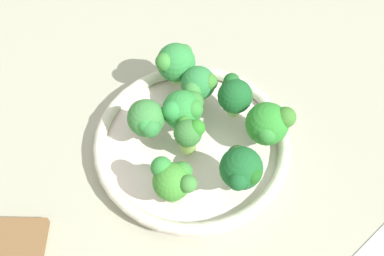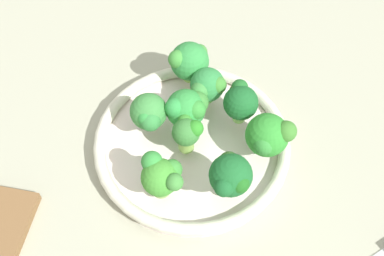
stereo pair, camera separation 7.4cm
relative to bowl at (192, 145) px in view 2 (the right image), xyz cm
name	(u,v)px [view 2 (the right image)]	position (x,y,z in cm)	size (l,w,h in cm)	color
ground_plane	(204,167)	(1.00, 2.67, -2.92)	(130.00, 130.00, 2.50)	#ABAB95
bowl	(192,145)	(0.00, 0.00, 0.00)	(29.65, 29.65, 3.28)	silver
broccoli_floret_0	(189,61)	(-10.18, -5.98, 5.68)	(6.16, 6.09, 7.06)	#93C459
broccoli_floret_1	(187,108)	(-2.28, -2.03, 5.35)	(6.26, 6.15, 6.51)	#78B74C
broccoli_floret_2	(268,136)	(-3.45, 10.37, 5.44)	(6.55, 6.96, 6.86)	#8BC96B
broccoli_floret_3	(231,176)	(5.18, 8.61, 6.10)	(6.64, 5.92, 7.44)	#92D165
broccoli_floret_4	(187,132)	(1.48, -0.01, 5.41)	(4.35, 4.35, 6.14)	#82B04D
broccoli_floret_5	(241,101)	(-6.91, 4.42, 5.71)	(5.61, 5.21, 6.70)	#90C467
broccoli_floret_6	(149,113)	(1.29, -6.44, 5.54)	(5.81, 5.50, 6.67)	#9CCA6D
broccoli_floret_7	(208,86)	(-7.59, -1.42, 5.07)	(6.07, 5.68, 6.08)	#82C55E
broccoli_floret_8	(161,176)	(9.21, 0.27, 5.46)	(5.67, 6.44, 6.56)	#92BD62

